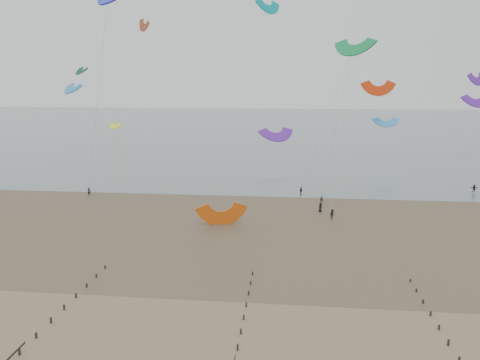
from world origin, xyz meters
name	(u,v)px	position (x,y,z in m)	size (l,w,h in m)	color
ground	(200,325)	(0.00, 0.00, 0.00)	(500.00, 500.00, 0.00)	brown
sea_and_shore	(215,218)	(-4.08, 34.40, 0.01)	(500.00, 665.00, 0.03)	#475654
kitesurfer_lead	(89,191)	(-31.62, 47.62, 0.82)	(0.59, 0.39, 1.63)	black
kitesurfers	(406,200)	(29.56, 46.97, 0.84)	(131.39, 23.43, 1.88)	black
grounded_kite	(222,224)	(-2.49, 31.32, 0.00)	(6.91, 3.62, 5.27)	#DA540D
kites_airborne	(203,84)	(-15.52, 87.67, 21.48)	(264.63, 111.51, 41.33)	#5D1FA5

